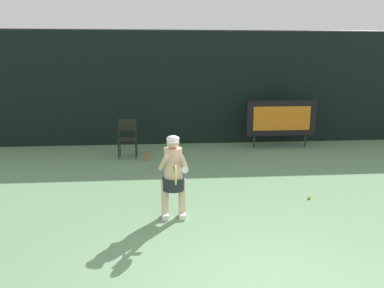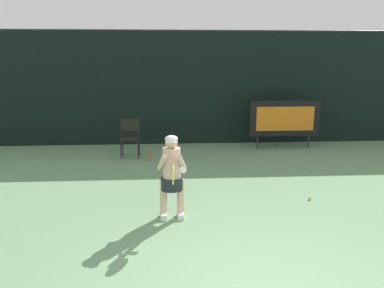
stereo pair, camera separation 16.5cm
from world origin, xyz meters
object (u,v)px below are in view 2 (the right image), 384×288
water_bottle (149,156)px  tennis_player (172,173)px  tennis_racket (173,175)px  umpire_chair (130,135)px  tennis_ball_spare (310,198)px  scoreboard (284,118)px

water_bottle → tennis_player: tennis_player is taller
tennis_player → tennis_racket: tennis_player is taller
umpire_chair → water_bottle: bearing=-41.1°
umpire_chair → tennis_player: 4.51m
water_bottle → umpire_chair: bearing=138.9°
tennis_player → tennis_racket: bearing=-88.7°
tennis_racket → tennis_ball_spare: bearing=24.1°
scoreboard → umpire_chair: (-4.71, -0.77, -0.33)m
tennis_racket → tennis_ball_spare: tennis_racket is taller
umpire_chair → scoreboard: bearing=9.3°
tennis_ball_spare → umpire_chair: bearing=136.4°
scoreboard → tennis_racket: 6.74m
water_bottle → tennis_racket: tennis_racket is taller
water_bottle → tennis_player: 3.97m
tennis_racket → water_bottle: bearing=97.3°
umpire_chair → tennis_ball_spare: (3.89, -3.71, -0.58)m
scoreboard → umpire_chair: bearing=-170.7°
water_bottle → tennis_ball_spare: water_bottle is taller
tennis_racket → tennis_ball_spare: size_ratio=8.85×
scoreboard → umpire_chair: scoreboard is taller
tennis_ball_spare → tennis_player: bearing=-166.7°
tennis_racket → tennis_ball_spare: 3.15m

